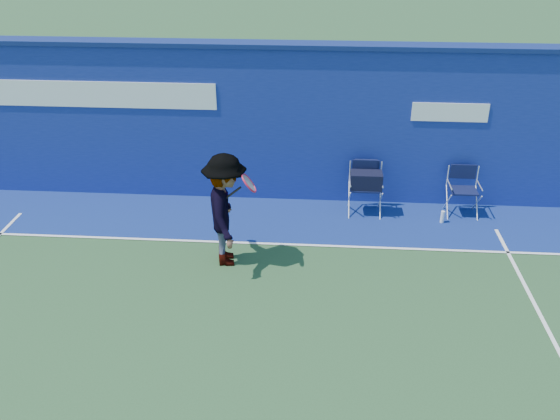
# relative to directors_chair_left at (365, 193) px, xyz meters

# --- Properties ---
(ground) EXTENTS (80.00, 80.00, 0.00)m
(ground) POSITION_rel_directors_chair_left_xyz_m (-2.11, -4.53, -0.43)
(ground) COLOR #274A28
(ground) RESTS_ON ground
(stadium_wall) EXTENTS (24.00, 0.50, 3.08)m
(stadium_wall) POSITION_rel_directors_chair_left_xyz_m (-2.11, 0.67, 1.12)
(stadium_wall) COLOR navy
(stadium_wall) RESTS_ON ground
(out_of_bounds_strip) EXTENTS (24.00, 1.80, 0.01)m
(out_of_bounds_strip) POSITION_rel_directors_chair_left_xyz_m (-2.11, -0.43, -0.42)
(out_of_bounds_strip) COLOR navy
(out_of_bounds_strip) RESTS_ON ground
(court_lines) EXTENTS (24.00, 12.00, 0.01)m
(court_lines) POSITION_rel_directors_chair_left_xyz_m (-2.11, -3.93, -0.41)
(court_lines) COLOR white
(court_lines) RESTS_ON out_of_bounds_strip
(directors_chair_left) EXTENTS (0.59, 0.55, 1.00)m
(directors_chair_left) POSITION_rel_directors_chair_left_xyz_m (0.00, 0.00, 0.00)
(directors_chair_left) COLOR silver
(directors_chair_left) RESTS_ON ground
(directors_chair_right) EXTENTS (0.56, 0.50, 0.93)m
(directors_chair_right) POSITION_rel_directors_chair_left_xyz_m (1.85, 0.08, -0.13)
(directors_chair_right) COLOR silver
(directors_chair_right) RESTS_ON ground
(water_bottle) EXTENTS (0.07, 0.07, 0.24)m
(water_bottle) POSITION_rel_directors_chair_left_xyz_m (1.44, -0.31, -0.31)
(water_bottle) COLOR white
(water_bottle) RESTS_ON ground
(tennis_player) EXTENTS (1.00, 1.33, 1.91)m
(tennis_player) POSITION_rel_directors_chair_left_xyz_m (-2.36, -1.91, 0.53)
(tennis_player) COLOR #EA4738
(tennis_player) RESTS_ON ground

